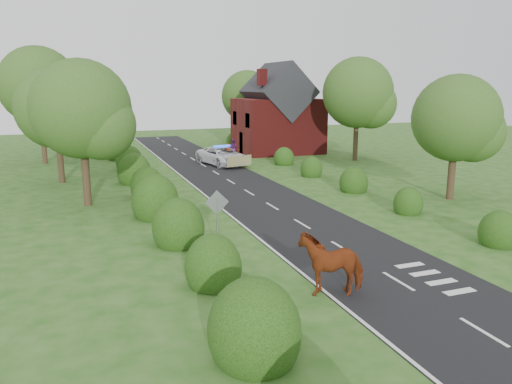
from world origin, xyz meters
name	(u,v)px	position (x,y,z in m)	size (l,w,h in m)	color
ground	(342,248)	(0.00, 0.00, 0.00)	(120.00, 120.00, 0.00)	#235414
road	(235,184)	(0.00, 15.00, 0.01)	(6.00, 70.00, 0.02)	black
road_markings	(222,191)	(-1.60, 12.93, 0.03)	(4.96, 70.00, 0.01)	white
hedgerow_left	(149,190)	(-6.51, 11.69, 0.75)	(2.75, 50.41, 3.00)	black
hedgerow_right	(344,180)	(6.60, 11.21, 0.55)	(2.10, 45.78, 2.10)	black
tree_left_a	(86,113)	(-9.75, 11.86, 5.34)	(5.74, 5.60, 8.38)	#332316
tree_left_b	(60,112)	(-11.25, 19.86, 5.04)	(5.74, 5.60, 8.07)	#332316
tree_left_c	(42,89)	(-12.70, 29.83, 6.53)	(6.97, 6.80, 10.22)	#332316
tree_left_d	(72,97)	(-10.23, 39.85, 5.64)	(6.15, 6.00, 8.89)	#332316
tree_right_a	(461,122)	(11.23, 5.87, 4.74)	(5.33, 5.20, 7.56)	#332316
tree_right_b	(361,96)	(14.29, 21.84, 5.94)	(6.56, 6.40, 9.40)	#332316
tree_right_c	(250,98)	(9.27, 37.85, 5.34)	(6.15, 6.00, 8.58)	#332316
road_sign	(217,210)	(-5.00, 2.00, 1.65)	(1.06, 0.08, 2.53)	gray
house	(277,116)	(9.49, 30.00, 3.79)	(8.00, 7.40, 9.17)	maroon
cow	(331,267)	(-2.67, -3.85, 0.87)	(1.30, 2.45, 1.74)	maroon
police_van	(222,156)	(1.62, 23.70, 0.79)	(3.89, 6.19, 1.74)	silver
pedestrian_red	(228,153)	(2.67, 25.42, 0.83)	(0.60, 0.40, 1.65)	maroon
pedestrian_purple	(233,148)	(3.87, 27.59, 0.90)	(0.87, 0.68, 1.79)	#531B5A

